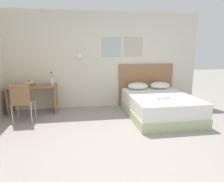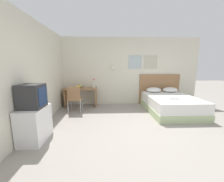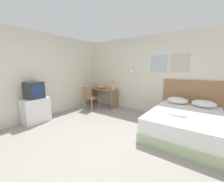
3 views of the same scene
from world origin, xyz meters
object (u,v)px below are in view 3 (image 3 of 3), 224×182
object	(u,v)px
headboard	(191,101)
tv_stand	(36,110)
desk_chair	(90,96)
pillow_left	(177,100)
flower_vase	(113,87)
television	(34,90)
folded_towel_near_foot	(178,114)
fruit_bowl	(102,87)
bed	(184,123)
desk	(103,94)
pillow_right	(204,104)

from	to	relation	value
headboard	tv_stand	bearing A→B (deg)	-142.67
headboard	desk_chair	bearing A→B (deg)	-162.93
pillow_left	desk_chair	distance (m)	2.98
flower_vase	television	bearing A→B (deg)	-111.44
tv_stand	flower_vase	bearing A→B (deg)	68.49
flower_vase	television	xyz separation A→B (m)	(-0.98, -2.51, 0.10)
folded_towel_near_foot	fruit_bowl	bearing A→B (deg)	160.39
fruit_bowl	tv_stand	xyz separation A→B (m)	(-0.44, -2.50, -0.41)
fruit_bowl	television	world-z (taller)	television
desk_chair	bed	bearing A→B (deg)	-1.29
desk_chair	fruit_bowl	size ratio (longest dim) A/B	3.49
flower_vase	tv_stand	distance (m)	2.74
fruit_bowl	flower_vase	world-z (taller)	flower_vase
pillow_left	flower_vase	distance (m)	2.33
folded_towel_near_foot	tv_stand	world-z (taller)	tv_stand
desk	tv_stand	size ratio (longest dim) A/B	1.68
folded_towel_near_foot	pillow_left	bearing A→B (deg)	101.89
desk	television	bearing A→B (deg)	-101.10
folded_towel_near_foot	desk	xyz separation A→B (m)	(-3.04, 1.09, -0.06)
headboard	pillow_right	distance (m)	0.44
headboard	folded_towel_near_foot	size ratio (longest dim) A/B	4.95
flower_vase	desk_chair	bearing A→B (deg)	-128.61
pillow_left	tv_stand	distance (m)	4.14
fruit_bowl	folded_towel_near_foot	bearing A→B (deg)	-19.61
folded_towel_near_foot	television	xyz separation A→B (m)	(-3.53, -1.40, 0.38)
pillow_right	desk_chair	bearing A→B (deg)	-168.94
fruit_bowl	desk_chair	bearing A→B (deg)	-92.19
desk	desk_chair	bearing A→B (deg)	-96.73
pillow_right	desk_chair	size ratio (longest dim) A/B	0.64
tv_stand	folded_towel_near_foot	bearing A→B (deg)	21.58
folded_towel_near_foot	desk_chair	bearing A→B (deg)	173.03
tv_stand	television	bearing A→B (deg)	-0.00
bed	folded_towel_near_foot	world-z (taller)	folded_towel_near_foot
bed	television	size ratio (longest dim) A/B	4.34
pillow_left	television	distance (m)	4.14
television	fruit_bowl	bearing A→B (deg)	80.19
desk_chair	flower_vase	world-z (taller)	flower_vase
headboard	bed	bearing A→B (deg)	-90.00
folded_towel_near_foot	fruit_bowl	size ratio (longest dim) A/B	1.30
tv_stand	television	xyz separation A→B (m)	(0.00, -0.00, 0.59)
bed	television	xyz separation A→B (m)	(-3.63, -1.71, 0.68)
headboard	desk_chair	world-z (taller)	headboard
fruit_bowl	television	bearing A→B (deg)	-99.81
desk_chair	tv_stand	xyz separation A→B (m)	(-0.41, -1.78, -0.16)
bed	pillow_left	xyz separation A→B (m)	(-0.32, 0.77, 0.37)
pillow_right	fruit_bowl	bearing A→B (deg)	179.54
headboard	pillow_right	bearing A→B (deg)	-42.42
pillow_left	desk	world-z (taller)	pillow_left
headboard	television	world-z (taller)	headboard
folded_towel_near_foot	desk_chair	xyz separation A→B (m)	(-3.13, 0.38, -0.05)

